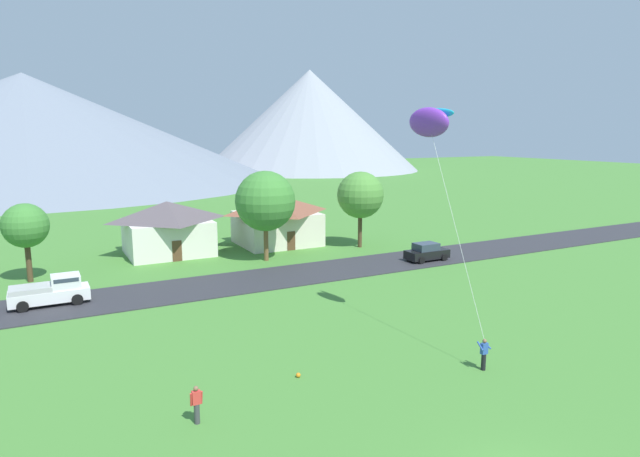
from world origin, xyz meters
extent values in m
cube|color=#2D2D33|center=(0.00, 29.56, 0.04)|extent=(160.00, 6.61, 0.08)
cone|color=#8E939E|center=(66.67, 149.12, 16.02)|extent=(70.46, 70.46, 32.05)
cone|color=slate|center=(-14.98, 140.15, 13.13)|extent=(121.22, 121.22, 26.26)
cube|color=beige|center=(9.07, 42.51, 1.75)|extent=(8.08, 7.38, 3.50)
pyramid|color=brown|center=(9.07, 42.51, 4.47)|extent=(8.73, 7.97, 1.93)
cube|color=brown|center=(9.07, 38.80, 1.00)|extent=(0.90, 0.06, 2.00)
cube|color=silver|center=(-2.56, 43.08, 1.72)|extent=(7.96, 7.30, 3.45)
pyramid|color=#564C51|center=(-2.56, 43.08, 4.39)|extent=(8.59, 7.89, 1.90)
cube|color=brown|center=(-2.56, 39.41, 1.00)|extent=(0.90, 0.06, 2.00)
cylinder|color=brown|center=(5.06, 35.81, 1.80)|extent=(0.44, 0.44, 3.60)
sphere|color=#3D7F33|center=(5.06, 35.81, 5.74)|extent=(5.68, 5.68, 5.68)
cylinder|color=#4C3823|center=(16.23, 36.87, 1.88)|extent=(0.44, 0.44, 3.76)
sphere|color=#4C8938|center=(16.23, 36.87, 5.61)|extent=(4.92, 4.92, 4.92)
cylinder|color=#4C3823|center=(-14.92, 37.83, 1.67)|extent=(0.44, 0.44, 3.34)
sphere|color=#3D7F33|center=(-14.92, 37.83, 4.69)|extent=(3.60, 3.60, 3.60)
cube|color=black|center=(18.51, 28.48, 0.68)|extent=(4.20, 1.80, 0.80)
cube|color=#2D3847|center=(18.36, 28.48, 1.42)|extent=(2.20, 1.59, 0.68)
cylinder|color=black|center=(19.86, 29.40, 0.40)|extent=(0.64, 0.24, 0.64)
cylinder|color=black|center=(19.86, 27.56, 0.40)|extent=(0.64, 0.24, 0.64)
cylinder|color=black|center=(17.16, 29.39, 0.40)|extent=(0.64, 0.24, 0.64)
cylinder|color=black|center=(17.16, 27.55, 0.40)|extent=(0.64, 0.24, 0.64)
cube|color=white|center=(-13.66, 30.22, 0.75)|extent=(5.21, 2.03, 0.84)
cube|color=white|center=(-12.56, 30.22, 1.62)|extent=(1.91, 1.85, 0.90)
cube|color=#2D3847|center=(-12.56, 30.22, 1.89)|extent=(1.62, 1.89, 0.28)
cube|color=#B7B7B7|center=(-14.81, 30.21, 1.35)|extent=(2.71, 1.97, 0.36)
cylinder|color=black|center=(-11.97, 31.25, 0.46)|extent=(0.76, 0.28, 0.76)
cylinder|color=black|center=(-11.96, 29.21, 0.46)|extent=(0.76, 0.28, 0.76)
cylinder|color=black|center=(-15.37, 31.23, 0.46)|extent=(0.76, 0.28, 0.76)
cylinder|color=black|center=(-15.36, 29.19, 0.46)|extent=(0.76, 0.28, 0.76)
cylinder|color=black|center=(5.77, 8.05, 0.44)|extent=(0.24, 0.24, 0.88)
cube|color=#2D51A3|center=(5.77, 8.05, 1.17)|extent=(0.36, 0.22, 0.58)
sphere|color=brown|center=(5.77, 8.05, 1.57)|extent=(0.21, 0.21, 0.21)
cylinder|color=#2D51A3|center=(5.55, 8.11, 1.31)|extent=(0.18, 0.55, 0.37)
cylinder|color=#2D51A3|center=(5.99, 8.11, 1.31)|extent=(0.18, 0.55, 0.37)
ellipsoid|color=purple|center=(6.34, 13.82, 12.63)|extent=(1.72, 3.03, 1.87)
ellipsoid|color=#1EB2D1|center=(6.75, 13.89, 13.15)|extent=(0.88, 2.94, 0.64)
cylinder|color=silver|center=(6.06, 10.93, 7.09)|extent=(0.59, 5.79, 11.09)
cylinder|color=#3D3D42|center=(-8.66, 9.77, 0.44)|extent=(0.24, 0.24, 0.88)
cube|color=red|center=(-8.66, 9.77, 1.17)|extent=(0.36, 0.22, 0.58)
sphere|color=brown|center=(-8.66, 9.77, 1.57)|extent=(0.21, 0.21, 0.21)
cylinder|color=red|center=(-8.88, 9.77, 1.12)|extent=(0.12, 0.18, 0.59)
cylinder|color=red|center=(-8.44, 9.77, 1.12)|extent=(0.12, 0.18, 0.59)
sphere|color=orange|center=(-3.04, 11.70, 0.12)|extent=(0.24, 0.24, 0.24)
camera|label=1|loc=(-13.83, -11.17, 12.05)|focal=30.34mm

